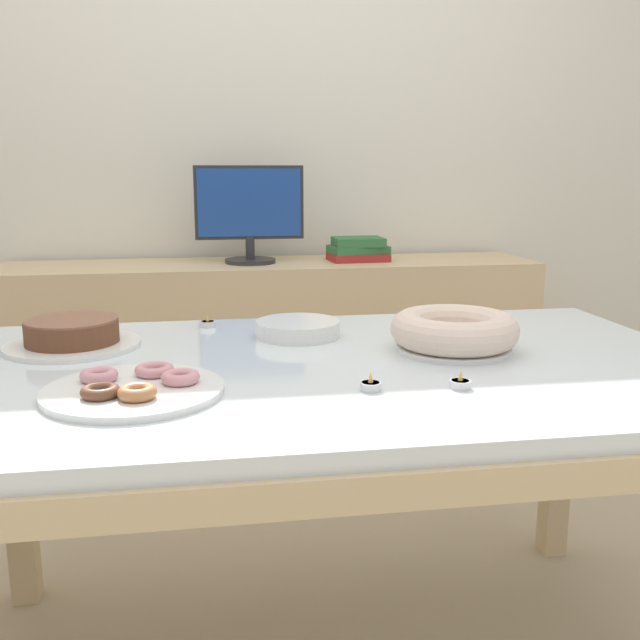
% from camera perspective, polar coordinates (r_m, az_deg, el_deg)
% --- Properties ---
extents(wall_back, '(8.00, 0.10, 2.60)m').
position_cam_1_polar(wall_back, '(3.13, -4.56, 14.02)').
color(wall_back, silver).
rests_on(wall_back, ground).
extents(dining_table, '(1.70, 1.02, 0.77)m').
position_cam_1_polar(dining_table, '(1.57, 0.99, -6.46)').
color(dining_table, silver).
rests_on(dining_table, ground).
extents(sideboard, '(2.11, 0.44, 0.82)m').
position_cam_1_polar(sideboard, '(2.93, -3.78, -3.39)').
color(sideboard, '#D1B284').
rests_on(sideboard, ground).
extents(computer_monitor, '(0.42, 0.20, 0.38)m').
position_cam_1_polar(computer_monitor, '(2.82, -5.66, 8.39)').
color(computer_monitor, '#262628').
rests_on(computer_monitor, sideboard).
extents(book_stack, '(0.24, 0.18, 0.09)m').
position_cam_1_polar(book_stack, '(2.90, 3.06, 5.65)').
color(book_stack, maroon).
rests_on(book_stack, sideboard).
extents(cake_chocolate_round, '(0.31, 0.31, 0.07)m').
position_cam_1_polar(cake_chocolate_round, '(1.76, -19.20, -1.15)').
color(cake_chocolate_round, white).
rests_on(cake_chocolate_round, dining_table).
extents(cake_golden_bundt, '(0.29, 0.29, 0.09)m').
position_cam_1_polar(cake_golden_bundt, '(1.66, 10.69, -0.90)').
color(cake_golden_bundt, white).
rests_on(cake_golden_bundt, dining_table).
extents(pastry_platter, '(0.33, 0.33, 0.04)m').
position_cam_1_polar(pastry_platter, '(1.37, -14.64, -5.29)').
color(pastry_platter, white).
rests_on(pastry_platter, dining_table).
extents(plate_stack, '(0.21, 0.21, 0.04)m').
position_cam_1_polar(plate_stack, '(1.78, -1.79, -0.69)').
color(plate_stack, white).
rests_on(plate_stack, dining_table).
extents(tealight_near_front, '(0.04, 0.04, 0.04)m').
position_cam_1_polar(tealight_near_front, '(1.35, 4.06, -5.23)').
color(tealight_near_front, silver).
rests_on(tealight_near_front, dining_table).
extents(tealight_centre, '(0.04, 0.04, 0.04)m').
position_cam_1_polar(tealight_centre, '(1.38, 11.16, -4.99)').
color(tealight_centre, silver).
rests_on(tealight_centre, dining_table).
extents(tealight_near_cakes, '(0.04, 0.04, 0.04)m').
position_cam_1_polar(tealight_near_cakes, '(1.91, -8.97, -0.26)').
color(tealight_near_cakes, silver).
rests_on(tealight_near_cakes, dining_table).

